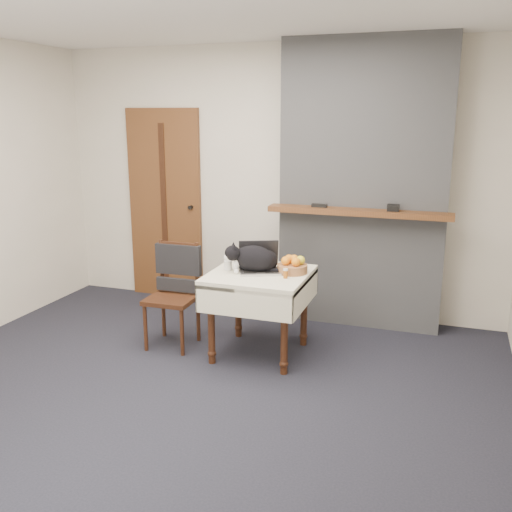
{
  "coord_description": "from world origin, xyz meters",
  "views": [
    {
      "loc": [
        1.67,
        -3.37,
        1.95
      ],
      "look_at": [
        0.24,
        0.76,
        0.85
      ],
      "focal_mm": 40.0,
      "sensor_mm": 36.0,
      "label": 1
    }
  ],
  "objects": [
    {
      "name": "fruit_basket",
      "position": [
        0.5,
        0.9,
        0.76
      ],
      "size": [
        0.24,
        0.24,
        0.14
      ],
      "color": "olive",
      "rests_on": "side_table"
    },
    {
      "name": "chimney",
      "position": [
        0.9,
        1.85,
        1.3
      ],
      "size": [
        1.62,
        0.48,
        2.6
      ],
      "color": "gray",
      "rests_on": "ground"
    },
    {
      "name": "desk_clutter",
      "position": [
        0.48,
        0.89,
        0.7
      ],
      "size": [
        0.12,
        0.07,
        0.01
      ],
      "primitive_type": "cube",
      "rotation": [
        0.0,
        0.0,
        0.44
      ],
      "color": "black",
      "rests_on": "side_table"
    },
    {
      "name": "side_table",
      "position": [
        0.25,
        0.81,
        0.59
      ],
      "size": [
        0.78,
        0.78,
        0.7
      ],
      "color": "#381E0F",
      "rests_on": "ground"
    },
    {
      "name": "room_shell",
      "position": [
        0.0,
        0.46,
        1.76
      ],
      "size": [
        4.52,
        4.01,
        2.61
      ],
      "color": "beige",
      "rests_on": "ground"
    },
    {
      "name": "cream_jar",
      "position": [
        -0.02,
        0.81,
        0.74
      ],
      "size": [
        0.07,
        0.07,
        0.08
      ],
      "primitive_type": "cylinder",
      "color": "silver",
      "rests_on": "side_table"
    },
    {
      "name": "chair",
      "position": [
        -0.51,
        0.82,
        0.56
      ],
      "size": [
        0.41,
        0.4,
        0.89
      ],
      "rotation": [
        0.0,
        0.0,
        0.02
      ],
      "color": "#381E0F",
      "rests_on": "ground"
    },
    {
      "name": "cat",
      "position": [
        0.21,
        0.82,
        0.81
      ],
      "size": [
        0.52,
        0.33,
        0.25
      ],
      "rotation": [
        0.0,
        0.0,
        0.44
      ],
      "color": "black",
      "rests_on": "side_table"
    },
    {
      "name": "door",
      "position": [
        -1.2,
        1.97,
        1.0
      ],
      "size": [
        0.82,
        0.1,
        2.0
      ],
      "color": "brown",
      "rests_on": "ground"
    },
    {
      "name": "laptop",
      "position": [
        0.24,
        0.86,
        0.76
      ],
      "size": [
        0.41,
        0.38,
        0.24
      ],
      "rotation": [
        0.0,
        0.0,
        0.42
      ],
      "color": "#B7B7BC",
      "rests_on": "side_table"
    },
    {
      "name": "pill_bottle",
      "position": [
        0.5,
        0.72,
        0.74
      ],
      "size": [
        0.04,
        0.04,
        0.08
      ],
      "color": "#9A4F13",
      "rests_on": "side_table"
    },
    {
      "name": "ground",
      "position": [
        0.0,
        0.0,
        0.0
      ],
      "size": [
        4.5,
        4.5,
        0.0
      ],
      "primitive_type": "plane",
      "color": "black",
      "rests_on": "ground"
    }
  ]
}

